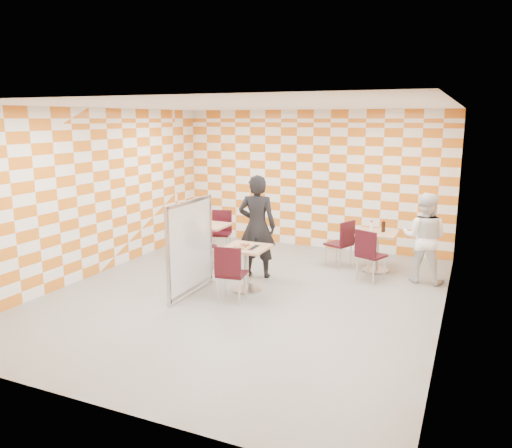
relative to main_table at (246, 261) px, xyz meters
The scene contains 15 objects.
room_shell 1.05m from the main_table, 75.52° to the left, with size 7.00×7.00×7.00m.
main_table is the anchor object (origin of this frame).
second_table 2.64m from the main_table, 47.74° to the left, with size 0.70×0.70×0.75m.
empty_table 1.90m from the main_table, 137.08° to the left, with size 0.70×0.70×0.75m.
chair_main_front 0.67m from the main_table, 87.12° to the right, with size 0.47×0.48×0.92m.
chair_second_front 2.18m from the main_table, 36.07° to the left, with size 0.55×0.56×0.92m.
chair_second_side 2.22m from the main_table, 58.89° to the left, with size 0.56×0.56×0.92m.
chair_empty_near 1.48m from the main_table, 153.06° to the left, with size 0.55×0.55×0.92m.
chair_empty_far 2.37m from the main_table, 127.82° to the left, with size 0.52×0.52×0.92m.
partition 0.95m from the main_table, 146.77° to the right, with size 0.08×1.38×1.55m.
man_dark 0.88m from the main_table, 100.46° to the left, with size 0.67×0.44×1.85m, color black.
man_white 3.13m from the main_table, 32.26° to the left, with size 0.77×0.60×1.58m, color white.
pizza_on_foil 0.26m from the main_table, 90.13° to the right, with size 0.40×0.40×0.04m.
sport_bottle 2.63m from the main_table, 50.71° to the left, with size 0.06×0.06×0.20m.
soda_bottle 2.77m from the main_table, 47.11° to the left, with size 0.07×0.07×0.23m.
Camera 1 is at (3.26, -6.98, 2.81)m, focal length 35.00 mm.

